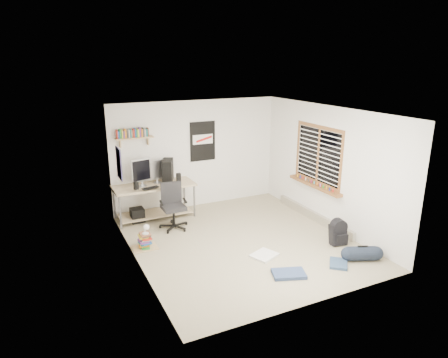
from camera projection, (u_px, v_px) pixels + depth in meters
name	position (u px, v px, depth m)	size (l,w,h in m)	color
floor	(241.00, 242.00, 7.70)	(4.00, 4.50, 0.01)	gray
ceiling	(243.00, 111.00, 6.98)	(4.00, 4.50, 0.01)	white
back_wall	(197.00, 154.00, 9.29)	(4.00, 0.01, 2.50)	silver
left_wall	(134.00, 195.00, 6.51)	(0.01, 4.50, 2.50)	silver
right_wall	(328.00, 167.00, 8.17)	(0.01, 4.50, 2.50)	silver
desk	(155.00, 202.00, 8.78)	(1.75, 0.76, 0.80)	tan
monitor_left	(142.00, 174.00, 8.46)	(0.44, 0.11, 0.49)	#9E9EA3
monitor_right	(157.00, 173.00, 8.71)	(0.36, 0.09, 0.39)	#97979C
pc_tower	(168.00, 170.00, 8.81)	(0.21, 0.45, 0.47)	black
keyboard	(150.00, 188.00, 8.31)	(0.35, 0.12, 0.02)	black
speaker_left	(136.00, 186.00, 8.21)	(0.08, 0.08, 0.16)	black
speaker_right	(179.00, 177.00, 8.77)	(0.09, 0.09, 0.18)	black
office_chair	(173.00, 206.00, 8.18)	(0.62, 0.62, 0.95)	black
wall_shelf	(134.00, 138.00, 8.44)	(0.80, 0.22, 0.24)	tan
poster_back_wall	(203.00, 141.00, 9.24)	(0.62, 0.03, 0.92)	black
poster_left_wall	(119.00, 163.00, 7.49)	(0.02, 0.42, 0.60)	navy
window	(318.00, 155.00, 8.35)	(0.10, 1.50, 1.26)	brown
baseboard_heater	(314.00, 215.00, 8.74)	(0.08, 2.50, 0.18)	#B7B2A8
backpack	(338.00, 234.00, 7.54)	(0.30, 0.24, 0.40)	black
duffel_bag	(362.00, 253.00, 6.95)	(0.25, 0.25, 0.50)	black
tshirt	(264.00, 255.00, 7.12)	(0.44, 0.37, 0.04)	silver
jeans_a	(289.00, 274.00, 6.48)	(0.53, 0.34, 0.06)	navy
jeans_b	(338.00, 264.00, 6.81)	(0.39, 0.29, 0.05)	navy
book_stack	(145.00, 241.00, 7.39)	(0.45, 0.36, 0.30)	brown
desk_lamp	(145.00, 229.00, 7.32)	(0.12, 0.20, 0.20)	white
subwoofer	(137.00, 215.00, 8.62)	(0.28, 0.28, 0.31)	black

